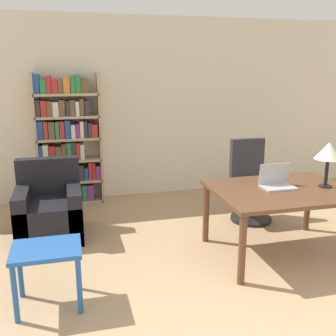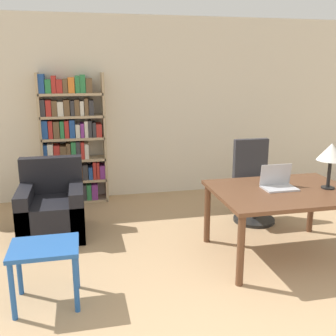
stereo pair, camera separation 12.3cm
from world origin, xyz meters
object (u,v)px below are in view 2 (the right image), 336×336
Objects in this scene: laptop at (278,183)px; bookshelf at (71,142)px; table_lamp at (331,153)px; office_chair at (253,185)px; desk at (283,198)px; side_table_blue at (45,256)px; armchair at (52,210)px.

bookshelf is (-2.13, 2.19, 0.12)m from laptop.
bookshelf is (-2.64, 2.31, -0.20)m from table_lamp.
table_lamp is 0.45× the size of office_chair.
table_lamp is at bearing -5.32° from desk.
bookshelf is at bearing 134.21° from laptop.
laptop is 2.40m from side_table_blue.
table_lamp is (0.48, -0.04, 0.46)m from desk.
side_table_blue is at bearing -168.76° from laptop.
armchair is (-2.40, 1.10, -0.34)m from desk.
side_table_blue is (-2.50, -1.41, -0.04)m from office_chair.
laptop is at bearing 11.24° from side_table_blue.
side_table_blue is at bearing -150.60° from office_chair.
laptop is at bearing 110.82° from desk.
bookshelf reaches higher than desk.
armchair is (-2.37, 1.03, -0.48)m from laptop.
bookshelf reaches higher than table_lamp.
table_lamp is at bearing -21.69° from armchair.
desk is 0.76× the size of bookshelf.
office_chair is 1.89× the size of side_table_blue.
laptop is at bearing -45.79° from bookshelf.
table_lamp is 0.25× the size of bookshelf.
side_table_blue is (-2.84, -0.34, -0.67)m from table_lamp.
side_table_blue is 0.63× the size of armchair.
armchair reaches higher than side_table_blue.
table_lamp reaches higher than office_chair.
table_lamp is (0.51, -0.12, 0.32)m from laptop.
table_lamp reaches higher than side_table_blue.
laptop is 0.33× the size of office_chair.
desk is at bearing -46.37° from bookshelf.
table_lamp is 0.54× the size of armchair.
office_chair is (0.17, 0.95, -0.31)m from laptop.
bookshelf is at bearing 78.45° from armchair.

